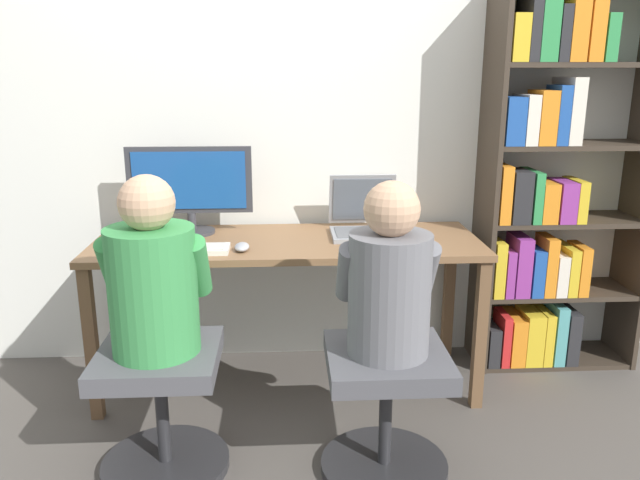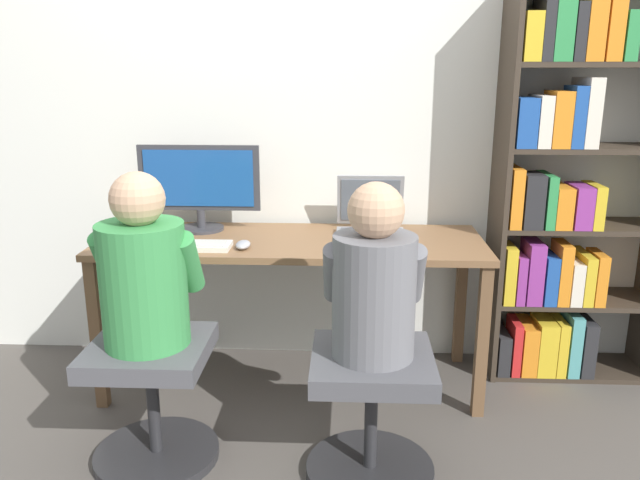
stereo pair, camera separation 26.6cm
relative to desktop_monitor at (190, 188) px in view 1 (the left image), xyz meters
name	(u,v)px [view 1 (the left image)]	position (x,y,z in m)	size (l,w,h in m)	color
ground_plane	(290,416)	(0.45, -0.45, -0.93)	(14.00, 14.00, 0.00)	#4C4742
wall_back	(285,105)	(0.45, 0.22, 0.37)	(10.00, 0.05, 2.60)	silver
desk	(288,256)	(0.45, -0.15, -0.29)	(1.75, 0.61, 0.72)	brown
desktop_monitor	(190,188)	(0.00, 0.00, 0.00)	(0.58, 0.21, 0.41)	#333338
laptop	(364,222)	(0.81, -0.05, -0.16)	(0.32, 0.34, 0.27)	gray
keyboard	(176,249)	(-0.02, -0.32, -0.20)	(0.44, 0.14, 0.03)	silver
computer_mouse_by_keyboard	(242,247)	(0.25, -0.31, -0.20)	(0.06, 0.11, 0.03)	#99999E
office_chair_left	(161,402)	(-0.03, -0.79, -0.65)	(0.48, 0.48, 0.49)	#262628
office_chair_right	(386,403)	(0.80, -0.85, -0.65)	(0.48, 0.48, 0.49)	#262628
person_at_monitor	(152,278)	(-0.03, -0.79, -0.17)	(0.38, 0.32, 0.64)	#388C47
person_at_laptop	(389,280)	(0.80, -0.85, -0.18)	(0.36, 0.30, 0.62)	slate
bookshelf	(549,191)	(1.71, 0.01, -0.03)	(0.79, 0.32, 1.87)	#382D23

